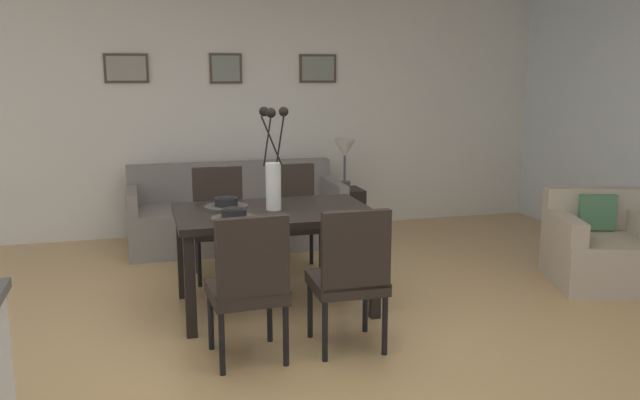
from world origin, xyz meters
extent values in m
plane|color=tan|center=(0.00, 0.00, 0.00)|extent=(9.00, 9.00, 0.00)
cube|color=white|center=(0.00, 3.25, 1.30)|extent=(9.00, 0.10, 2.60)
cube|color=black|center=(0.03, 0.75, 0.71)|extent=(1.40, 0.91, 0.05)
cube|color=black|center=(0.67, 1.15, 0.34)|extent=(0.07, 0.07, 0.69)
cube|color=black|center=(-0.61, 1.15, 0.34)|extent=(0.07, 0.07, 0.69)
cube|color=black|center=(0.67, 0.36, 0.34)|extent=(0.07, 0.07, 0.69)
cube|color=black|center=(-0.61, 0.36, 0.34)|extent=(0.07, 0.07, 0.69)
cube|color=black|center=(-0.31, -0.06, 0.42)|extent=(0.47, 0.47, 0.08)
cube|color=black|center=(-0.30, -0.25, 0.68)|extent=(0.42, 0.08, 0.48)
cylinder|color=black|center=(-0.13, 0.14, 0.19)|extent=(0.04, 0.04, 0.38)
cylinder|color=black|center=(-0.51, 0.12, 0.19)|extent=(0.04, 0.04, 0.38)
cylinder|color=black|center=(-0.11, -0.23, 0.19)|extent=(0.04, 0.04, 0.38)
cylinder|color=black|center=(-0.49, -0.26, 0.19)|extent=(0.04, 0.04, 0.38)
cube|color=black|center=(-0.27, 1.56, 0.42)|extent=(0.46, 0.46, 0.08)
cube|color=black|center=(-0.26, 1.74, 0.68)|extent=(0.42, 0.08, 0.48)
cylinder|color=black|center=(-0.47, 1.37, 0.19)|extent=(0.04, 0.04, 0.38)
cylinder|color=black|center=(-0.09, 1.36, 0.19)|extent=(0.04, 0.04, 0.38)
cylinder|color=black|center=(-0.45, 1.75, 0.19)|extent=(0.04, 0.04, 0.38)
cylinder|color=black|center=(-0.07, 1.74, 0.19)|extent=(0.04, 0.04, 0.38)
cube|color=black|center=(0.32, -0.05, 0.42)|extent=(0.45, 0.45, 0.08)
cube|color=black|center=(0.32, -0.24, 0.68)|extent=(0.42, 0.07, 0.48)
cylinder|color=black|center=(0.52, 0.13, 0.19)|extent=(0.04, 0.04, 0.38)
cylinder|color=black|center=(0.14, 0.14, 0.19)|extent=(0.04, 0.04, 0.38)
cylinder|color=black|center=(0.51, -0.25, 0.19)|extent=(0.04, 0.04, 0.38)
cylinder|color=black|center=(0.13, -0.24, 0.19)|extent=(0.04, 0.04, 0.38)
cube|color=black|center=(0.37, 1.56, 0.42)|extent=(0.46, 0.46, 0.08)
cube|color=black|center=(0.38, 1.75, 0.68)|extent=(0.42, 0.08, 0.48)
cylinder|color=black|center=(0.17, 1.38, 0.19)|extent=(0.04, 0.04, 0.38)
cylinder|color=black|center=(0.55, 1.37, 0.19)|extent=(0.04, 0.04, 0.38)
cylinder|color=black|center=(0.19, 1.76, 0.19)|extent=(0.04, 0.04, 0.38)
cylinder|color=black|center=(0.57, 1.75, 0.19)|extent=(0.04, 0.04, 0.38)
cylinder|color=white|center=(0.03, 0.75, 0.91)|extent=(0.11, 0.11, 0.34)
cylinder|color=black|center=(0.08, 0.77, 1.24)|extent=(0.05, 0.12, 0.37)
sphere|color=black|center=(0.11, 0.78, 1.44)|extent=(0.07, 0.07, 0.07)
cylinder|color=black|center=(0.00, 0.80, 1.24)|extent=(0.08, 0.05, 0.38)
sphere|color=black|center=(-0.02, 0.83, 1.44)|extent=(0.07, 0.07, 0.07)
cylinder|color=black|center=(0.01, 0.69, 1.24)|extent=(0.15, 0.06, 0.36)
sphere|color=black|center=(0.00, 0.66, 1.44)|extent=(0.07, 0.07, 0.07)
cylinder|color=#4C4742|center=(-0.29, 0.55, 0.74)|extent=(0.32, 0.32, 0.01)
cylinder|color=black|center=(-0.29, 0.55, 0.78)|extent=(0.17, 0.17, 0.06)
cylinder|color=black|center=(-0.29, 0.55, 0.79)|extent=(0.13, 0.13, 0.04)
cylinder|color=#4C4742|center=(-0.29, 0.95, 0.74)|extent=(0.32, 0.32, 0.01)
cylinder|color=black|center=(-0.29, 0.95, 0.78)|extent=(0.17, 0.17, 0.06)
cylinder|color=black|center=(-0.29, 0.95, 0.79)|extent=(0.13, 0.13, 0.04)
cube|color=gray|center=(0.02, 2.59, 0.21)|extent=(2.09, 0.84, 0.42)
cube|color=gray|center=(0.02, 2.93, 0.61)|extent=(2.09, 0.16, 0.38)
cube|color=gray|center=(1.01, 2.59, 0.52)|extent=(0.10, 0.84, 0.20)
cube|color=gray|center=(-0.98, 2.59, 0.52)|extent=(0.10, 0.84, 0.20)
cube|color=black|center=(1.15, 2.59, 0.26)|extent=(0.36, 0.36, 0.52)
cylinder|color=#4C4C51|center=(1.15, 2.59, 0.56)|extent=(0.12, 0.12, 0.08)
cylinder|color=#4C4C51|center=(1.15, 2.59, 0.74)|extent=(0.02, 0.02, 0.30)
cone|color=silver|center=(1.15, 2.59, 0.94)|extent=(0.22, 0.22, 0.18)
cube|color=#B7A893|center=(2.72, 0.55, 0.20)|extent=(1.00, 1.00, 0.40)
cube|color=#B7A893|center=(2.82, 0.86, 0.57)|extent=(0.81, 0.39, 0.35)
cube|color=#B7A893|center=(2.40, 0.63, 0.49)|extent=(0.34, 0.69, 0.18)
cube|color=#4C7F56|center=(2.79, 0.76, 0.56)|extent=(0.31, 0.17, 0.30)
cube|color=#473828|center=(-0.97, 3.18, 1.75)|extent=(0.43, 0.02, 0.29)
cube|color=#9E9389|center=(-0.97, 3.17, 1.75)|extent=(0.38, 0.01, 0.24)
cube|color=#473828|center=(0.03, 3.18, 1.75)|extent=(0.34, 0.02, 0.31)
cube|color=gray|center=(0.03, 3.17, 1.75)|extent=(0.29, 0.01, 0.26)
cube|color=#473828|center=(1.02, 3.18, 1.75)|extent=(0.41, 0.02, 0.30)
cube|color=gray|center=(1.02, 3.17, 1.75)|extent=(0.36, 0.01, 0.25)
camera|label=1|loc=(-0.89, -3.80, 1.72)|focal=36.88mm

